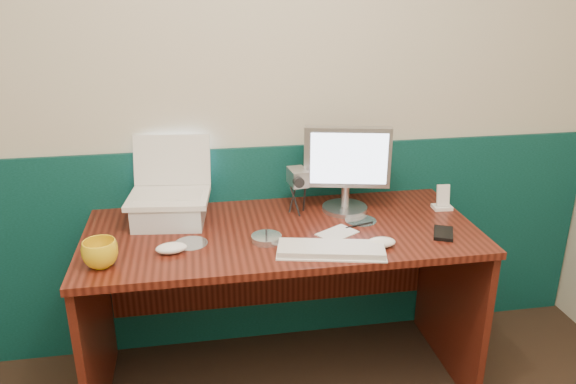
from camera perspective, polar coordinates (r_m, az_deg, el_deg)
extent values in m
cube|color=beige|center=(2.49, -5.32, 10.06)|extent=(3.50, 0.04, 2.50)
cube|color=#072F2A|center=(2.72, -4.77, -5.71)|extent=(3.48, 0.02, 1.00)
cube|color=#37100A|center=(2.48, -0.59, -11.71)|extent=(1.60, 0.70, 0.75)
cube|color=silver|center=(2.40, -11.92, -1.94)|extent=(0.31, 0.27, 0.10)
cube|color=silver|center=(2.11, 4.40, -5.93)|extent=(0.42, 0.21, 0.02)
ellipsoid|color=white|center=(2.18, 9.44, -5.06)|extent=(0.12, 0.07, 0.04)
ellipsoid|color=white|center=(2.15, -11.76, -5.60)|extent=(0.12, 0.08, 0.04)
imported|color=yellow|center=(2.11, -18.55, -5.97)|extent=(0.14, 0.14, 0.10)
cylinder|color=silver|center=(2.20, -2.20, -4.73)|extent=(0.12, 0.12, 0.02)
cylinder|color=silver|center=(2.22, -9.83, -5.15)|extent=(0.13, 0.13, 0.00)
cylinder|color=#B3BBC4|center=(2.41, 7.40, -2.88)|extent=(0.13, 0.13, 0.00)
cylinder|color=black|center=(2.35, 7.25, -3.35)|extent=(0.13, 0.05, 0.01)
cube|color=silver|center=(2.27, 5.02, -4.20)|extent=(0.19, 0.17, 0.00)
cube|color=white|center=(2.60, 15.36, -1.50)|extent=(0.08, 0.07, 0.02)
cube|color=white|center=(2.58, 15.48, -0.33)|extent=(0.06, 0.03, 0.10)
cube|color=black|center=(2.34, 15.50, -4.06)|extent=(0.12, 0.15, 0.01)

